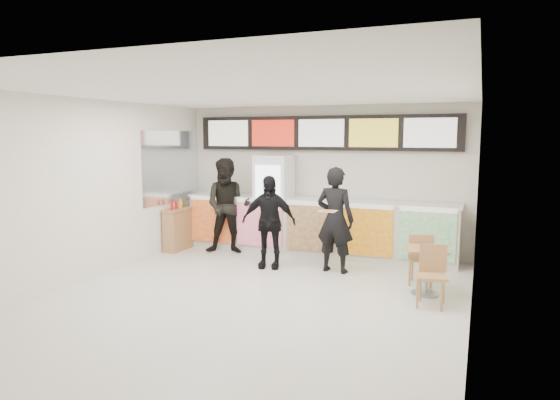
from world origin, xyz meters
The scene contains 15 objects.
floor centered at (0.00, 0.00, 0.00)m, with size 7.00×7.00×0.00m, color beige.
ceiling centered at (0.00, 0.00, 3.00)m, with size 7.00×7.00×0.00m, color white.
wall_back centered at (0.00, 3.50, 1.50)m, with size 6.00×6.00×0.00m, color silver.
wall_left centered at (-3.00, 0.00, 1.50)m, with size 7.00×7.00×0.00m, color silver.
wall_right centered at (3.00, 0.00, 1.50)m, with size 7.00×7.00×0.00m, color silver.
service_counter centered at (0.00, 3.09, 0.57)m, with size 5.56×0.77×1.14m.
menu_board centered at (0.00, 3.41, 2.45)m, with size 5.50×0.14×0.70m.
drinks_fridge centered at (-0.93, 3.11, 1.00)m, with size 0.70×0.67×2.00m.
mirror_panel centered at (-2.99, 2.45, 1.75)m, with size 0.01×2.00×1.50m, color #B2B7BF.
customer_main centered at (0.71, 1.96, 0.93)m, with size 0.68×0.45×1.87m, color black.
customer_left centered at (-1.72, 2.55, 0.97)m, with size 0.95×0.74×1.95m, color black.
customer_mid centered at (-0.49, 1.80, 0.84)m, with size 0.99×0.41×1.69m, color black.
pizza_slice centered at (0.71, 1.51, 1.16)m, with size 0.36×0.36×0.02m.
cafe_table centered at (2.34, 1.23, 0.50)m, with size 0.73×1.51×0.86m.
condiment_ledge centered at (-2.82, 2.38, 0.45)m, with size 0.32×0.78×1.05m.
Camera 1 is at (3.04, -6.39, 2.39)m, focal length 32.00 mm.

